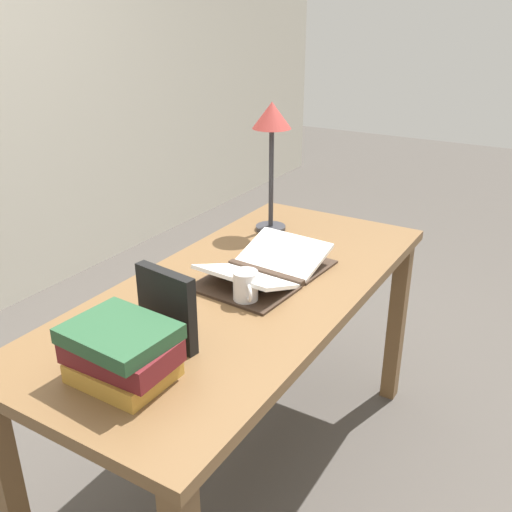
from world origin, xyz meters
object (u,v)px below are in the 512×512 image
Objects in this scene: book_standing_upright at (167,308)px; coffee_mug at (246,287)px; open_book at (265,269)px; book_stack_tall at (121,352)px; reading_lamp at (272,130)px.

coffee_mug is at bearing -2.23° from book_standing_upright.
open_book is at bearing 12.40° from coffee_mug.
book_stack_tall is 0.51× the size of reading_lamp.
book_stack_tall is at bearing -169.51° from reading_lamp.
reading_lamp is 5.04× the size of coffee_mug.
reading_lamp is 0.68m from coffee_mug.
book_standing_upright reaches higher than coffee_mug.
book_standing_upright is at bearing 1.73° from book_stack_tall.
reading_lamp reaches higher than book_standing_upright.
reading_lamp reaches higher than coffee_mug.
coffee_mug is (0.29, -0.05, -0.05)m from book_standing_upright.
book_stack_tall is (-0.64, 0.00, 0.05)m from open_book.
book_standing_upright is at bearing -167.78° from reading_lamp.
open_book is 0.19m from coffee_mug.
coffee_mug is (0.46, -0.04, -0.02)m from book_stack_tall.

